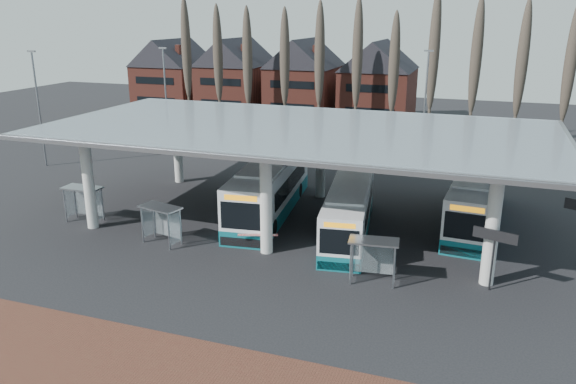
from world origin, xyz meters
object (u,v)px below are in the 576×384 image
(shelter_1, at_px, (162,216))
(bus_3, at_px, (476,199))
(bus_2, at_px, (349,211))
(bus_1, at_px, (270,188))
(shelter_0, at_px, (84,196))
(shelter_2, at_px, (374,251))

(shelter_1, bearing_deg, bus_3, 42.02)
(bus_2, bearing_deg, bus_1, 152.16)
(bus_1, bearing_deg, shelter_0, -159.05)
(shelter_2, bearing_deg, shelter_0, 165.65)
(shelter_2, bearing_deg, bus_3, 59.48)
(bus_3, xyz_separation_m, shelter_2, (-4.66, -10.72, 0.06))
(bus_1, height_order, shelter_0, bus_1)
(bus_2, height_order, shelter_0, bus_2)
(bus_1, xyz_separation_m, bus_2, (6.08, -2.18, -0.26))
(bus_3, xyz_separation_m, shelter_0, (-24.34, -8.19, 0.09))
(bus_1, xyz_separation_m, bus_3, (13.45, 2.50, -0.10))
(bus_3, bearing_deg, shelter_2, -109.62)
(bus_1, distance_m, bus_2, 6.47)
(shelter_1, relative_size, shelter_2, 1.04)
(shelter_0, relative_size, shelter_1, 0.94)
(bus_2, height_order, shelter_2, bus_2)
(bus_3, xyz_separation_m, shelter_1, (-17.48, -9.80, 0.07))
(shelter_2, bearing_deg, bus_2, 107.10)
(bus_2, distance_m, shelter_2, 6.62)
(shelter_0, xyz_separation_m, shelter_2, (19.68, -2.53, -0.03))
(bus_2, bearing_deg, shelter_2, -74.02)
(bus_2, distance_m, shelter_1, 11.34)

